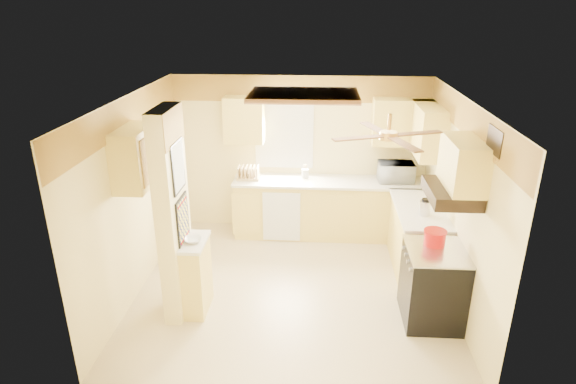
# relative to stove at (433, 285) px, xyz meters

# --- Properties ---
(floor) EXTENTS (4.00, 4.00, 0.00)m
(floor) POSITION_rel_stove_xyz_m (-1.67, 0.55, -0.46)
(floor) COLOR beige
(floor) RESTS_ON ground
(ceiling) EXTENTS (4.00, 4.00, 0.00)m
(ceiling) POSITION_rel_stove_xyz_m (-1.67, 0.55, 2.04)
(ceiling) COLOR white
(ceiling) RESTS_ON wall_back
(wall_back) EXTENTS (4.00, 0.00, 4.00)m
(wall_back) POSITION_rel_stove_xyz_m (-1.67, 2.45, 0.79)
(wall_back) COLOR #F6E296
(wall_back) RESTS_ON floor
(wall_front) EXTENTS (4.00, 0.00, 4.00)m
(wall_front) POSITION_rel_stove_xyz_m (-1.67, -1.35, 0.79)
(wall_front) COLOR #F6E296
(wall_front) RESTS_ON floor
(wall_left) EXTENTS (0.00, 3.80, 3.80)m
(wall_left) POSITION_rel_stove_xyz_m (-3.67, 0.55, 0.79)
(wall_left) COLOR #F6E296
(wall_left) RESTS_ON floor
(wall_right) EXTENTS (0.00, 3.80, 3.80)m
(wall_right) POSITION_rel_stove_xyz_m (0.33, 0.55, 0.79)
(wall_right) COLOR #F6E296
(wall_right) RESTS_ON floor
(wallpaper_border) EXTENTS (4.00, 0.02, 0.40)m
(wallpaper_border) POSITION_rel_stove_xyz_m (-1.67, 2.43, 1.84)
(wallpaper_border) COLOR gold
(wallpaper_border) RESTS_ON wall_back
(partition_column) EXTENTS (0.20, 0.70, 2.50)m
(partition_column) POSITION_rel_stove_xyz_m (-3.02, 0.00, 0.79)
(partition_column) COLOR #F6E296
(partition_column) RESTS_ON floor
(partition_ledge) EXTENTS (0.25, 0.55, 0.90)m
(partition_ledge) POSITION_rel_stove_xyz_m (-2.80, 0.00, -0.01)
(partition_ledge) COLOR #EDCE67
(partition_ledge) RESTS_ON floor
(ledge_top) EXTENTS (0.28, 0.58, 0.04)m
(ledge_top) POSITION_rel_stove_xyz_m (-2.80, 0.00, 0.46)
(ledge_top) COLOR white
(ledge_top) RESTS_ON partition_ledge
(lower_cabinets_back) EXTENTS (3.00, 0.60, 0.90)m
(lower_cabinets_back) POSITION_rel_stove_xyz_m (-1.17, 2.15, -0.01)
(lower_cabinets_back) COLOR #EDCE67
(lower_cabinets_back) RESTS_ON floor
(lower_cabinets_right) EXTENTS (0.60, 1.40, 0.90)m
(lower_cabinets_right) POSITION_rel_stove_xyz_m (0.03, 1.15, -0.01)
(lower_cabinets_right) COLOR #EDCE67
(lower_cabinets_right) RESTS_ON floor
(countertop_back) EXTENTS (3.04, 0.64, 0.04)m
(countertop_back) POSITION_rel_stove_xyz_m (-1.17, 2.14, 0.46)
(countertop_back) COLOR white
(countertop_back) RESTS_ON lower_cabinets_back
(countertop_right) EXTENTS (0.64, 1.44, 0.04)m
(countertop_right) POSITION_rel_stove_xyz_m (0.02, 1.15, 0.46)
(countertop_right) COLOR white
(countertop_right) RESTS_ON lower_cabinets_right
(dishwasher_panel) EXTENTS (0.58, 0.02, 0.80)m
(dishwasher_panel) POSITION_rel_stove_xyz_m (-1.92, 1.84, -0.03)
(dishwasher_panel) COLOR white
(dishwasher_panel) RESTS_ON lower_cabinets_back
(window) EXTENTS (0.92, 0.02, 1.02)m
(window) POSITION_rel_stove_xyz_m (-1.92, 2.44, 1.09)
(window) COLOR white
(window) RESTS_ON wall_back
(upper_cab_back_left) EXTENTS (0.60, 0.35, 0.70)m
(upper_cab_back_left) POSITION_rel_stove_xyz_m (-2.52, 2.27, 1.39)
(upper_cab_back_left) COLOR #EDCE67
(upper_cab_back_left) RESTS_ON wall_back
(upper_cab_back_right) EXTENTS (0.90, 0.35, 0.70)m
(upper_cab_back_right) POSITION_rel_stove_xyz_m (-0.12, 2.27, 1.39)
(upper_cab_back_right) COLOR #EDCE67
(upper_cab_back_right) RESTS_ON wall_back
(upper_cab_right) EXTENTS (0.35, 1.00, 0.70)m
(upper_cab_right) POSITION_rel_stove_xyz_m (0.16, 1.80, 1.39)
(upper_cab_right) COLOR #EDCE67
(upper_cab_right) RESTS_ON wall_right
(upper_cab_left_wall) EXTENTS (0.35, 0.75, 0.70)m
(upper_cab_left_wall) POSITION_rel_stove_xyz_m (-3.49, 0.30, 1.39)
(upper_cab_left_wall) COLOR #EDCE67
(upper_cab_left_wall) RESTS_ON wall_left
(upper_cab_over_stove) EXTENTS (0.35, 0.76, 0.52)m
(upper_cab_over_stove) POSITION_rel_stove_xyz_m (0.16, 0.00, 1.49)
(upper_cab_over_stove) COLOR #EDCE67
(upper_cab_over_stove) RESTS_ON wall_right
(stove) EXTENTS (0.68, 0.77, 0.92)m
(stove) POSITION_rel_stove_xyz_m (0.00, 0.00, 0.00)
(stove) COLOR black
(stove) RESTS_ON floor
(range_hood) EXTENTS (0.50, 0.76, 0.14)m
(range_hood) POSITION_rel_stove_xyz_m (0.07, 0.00, 1.16)
(range_hood) COLOR black
(range_hood) RESTS_ON upper_cab_over_stove
(poster_menu) EXTENTS (0.02, 0.42, 0.57)m
(poster_menu) POSITION_rel_stove_xyz_m (-2.91, 0.00, 1.39)
(poster_menu) COLOR black
(poster_menu) RESTS_ON partition_column
(poster_nashville) EXTENTS (0.02, 0.42, 0.57)m
(poster_nashville) POSITION_rel_stove_xyz_m (-2.91, 0.00, 0.74)
(poster_nashville) COLOR black
(poster_nashville) RESTS_ON partition_column
(ceiling_light_panel) EXTENTS (1.35, 0.95, 0.06)m
(ceiling_light_panel) POSITION_rel_stove_xyz_m (-1.57, 1.05, 2.00)
(ceiling_light_panel) COLOR brown
(ceiling_light_panel) RESTS_ON ceiling
(ceiling_fan) EXTENTS (1.15, 1.15, 0.26)m
(ceiling_fan) POSITION_rel_stove_xyz_m (-0.67, -0.15, 1.83)
(ceiling_fan) COLOR gold
(ceiling_fan) RESTS_ON ceiling
(vent_grate) EXTENTS (0.02, 0.40, 0.25)m
(vent_grate) POSITION_rel_stove_xyz_m (0.31, -0.35, 1.84)
(vent_grate) COLOR black
(vent_grate) RESTS_ON wall_right
(microwave) EXTENTS (0.55, 0.38, 0.30)m
(microwave) POSITION_rel_stove_xyz_m (-0.17, 2.18, 0.63)
(microwave) COLOR white
(microwave) RESTS_ON countertop_back
(bowl) EXTENTS (0.24, 0.24, 0.05)m
(bowl) POSITION_rel_stove_xyz_m (-2.79, -0.03, 0.50)
(bowl) COLOR white
(bowl) RESTS_ON ledge_top
(dutch_oven) EXTENTS (0.26, 0.26, 0.18)m
(dutch_oven) POSITION_rel_stove_xyz_m (-0.01, 0.14, 0.54)
(dutch_oven) COLOR #B70E0C
(dutch_oven) RESTS_ON stove
(kettle) EXTENTS (0.15, 0.15, 0.22)m
(kettle) POSITION_rel_stove_xyz_m (0.03, 0.92, 0.58)
(kettle) COLOR silver
(kettle) RESTS_ON countertop_right
(dish_rack) EXTENTS (0.35, 0.26, 0.20)m
(dish_rack) POSITION_rel_stove_xyz_m (-2.47, 2.14, 0.55)
(dish_rack) COLOR tan
(dish_rack) RESTS_ON countertop_back
(utensil_crock) EXTENTS (0.11, 0.11, 0.22)m
(utensil_crock) POSITION_rel_stove_xyz_m (-1.57, 2.24, 0.55)
(utensil_crock) COLOR white
(utensil_crock) RESTS_ON countertop_back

